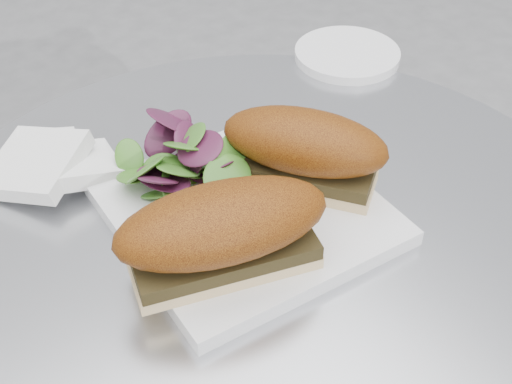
% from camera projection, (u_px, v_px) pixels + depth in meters
% --- Properties ---
extents(plate, '(0.24, 0.24, 0.02)m').
position_uv_depth(plate, '(246.00, 212.00, 0.69)').
color(plate, white).
rests_on(plate, table).
extents(sandwich_left, '(0.20, 0.13, 0.08)m').
position_uv_depth(sandwich_left, '(223.00, 230.00, 0.60)').
color(sandwich_left, '#F7DA9A').
rests_on(sandwich_left, plate).
extents(sandwich_right, '(0.16, 0.17, 0.08)m').
position_uv_depth(sandwich_right, '(304.00, 149.00, 0.68)').
color(sandwich_right, '#F7DA9A').
rests_on(sandwich_right, plate).
extents(salad, '(0.12, 0.12, 0.05)m').
position_uv_depth(salad, '(185.00, 156.00, 0.70)').
color(salad, '#4D882C').
rests_on(salad, plate).
extents(napkin, '(0.15, 0.15, 0.02)m').
position_uv_depth(napkin, '(61.00, 174.00, 0.73)').
color(napkin, white).
rests_on(napkin, table).
extents(saucer, '(0.14, 0.14, 0.01)m').
position_uv_depth(saucer, '(347.00, 54.00, 0.92)').
color(saucer, white).
rests_on(saucer, table).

